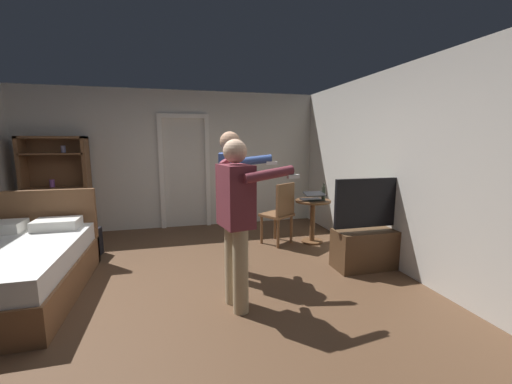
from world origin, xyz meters
The scene contains 14 objects.
ground_plane centered at (0.00, 0.00, 0.00)m, with size 6.14×6.14×0.00m, color brown.
wall_back centered at (0.00, 2.85, 1.28)m, with size 5.60×0.12×2.56m, color beige.
wall_right centered at (2.74, 0.00, 1.28)m, with size 0.12×5.82×2.56m, color beige.
doorway_frame centered at (0.14, 2.77, 1.22)m, with size 0.93×0.08×2.13m.
bed centered at (-1.78, 0.35, 0.30)m, with size 1.38×1.93×1.02m.
bookshelf centered at (-1.97, 2.63, 0.93)m, with size 1.01×0.32×1.72m.
tv_flatscreen centered at (2.38, 0.12, 0.35)m, with size 1.07×0.40×1.18m.
side_table centered at (2.08, 1.26, 0.47)m, with size 0.57×0.57×0.70m.
laptop centered at (2.05, 1.22, 0.75)m, with size 0.33×0.34×0.15m.
bottle_on_table centered at (2.22, 1.18, 0.82)m, with size 0.06×0.06×0.28m.
wooden_chair centered at (1.55, 1.29, 0.54)m, with size 0.58×0.58×0.99m.
person_blue_shirt centered at (0.51, -0.44, 0.95)m, with size 0.75×0.56×1.65m.
person_striped_shirt centered at (0.60, 0.33, 1.02)m, with size 0.63×0.68×1.75m.
suitcase_dark centered at (-1.39, 1.45, 0.20)m, with size 0.51×0.35×0.40m, color black.
Camera 1 is at (-0.04, -3.33, 1.63)m, focal length 22.16 mm.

